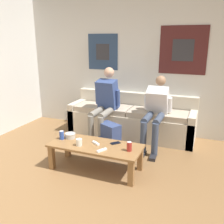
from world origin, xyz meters
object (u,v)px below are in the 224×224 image
Objects in this scene: pillar_candle at (79,142)px; couch at (131,120)px; coffee_table at (96,149)px; person_seated_teen at (156,109)px; cell_phone at (115,143)px; drink_can_red at (129,146)px; game_controller_near_left at (102,150)px; drink_can_blue at (62,135)px; ceramic_bowl at (70,135)px; backpack at (109,137)px; person_seated_adult at (105,102)px; game_controller_near_right at (96,143)px.

couch is at bearing 80.70° from pillar_candle.
person_seated_teen reaches higher than coffee_table.
cell_phone is (-0.34, -0.94, -0.27)m from person_seated_teen.
drink_can_red is 0.87× the size of game_controller_near_left.
drink_can_blue is at bearing 167.75° from game_controller_near_left.
pillar_candle is (0.25, -0.19, 0.01)m from ceramic_bowl.
couch reaches higher than backpack.
game_controller_near_left is at bearing -21.01° from ceramic_bowl.
person_seated_adult is 10.21× the size of drink_can_blue.
game_controller_near_right is at bearing -154.69° from cell_phone.
ceramic_bowl is at bearing 169.70° from coffee_table.
drink_can_blue is at bearing 179.11° from drink_can_red.
game_controller_near_right is at bearing 133.72° from game_controller_near_left.
drink_can_red reaches higher than backpack.
person_seated_adult reaches higher than game_controller_near_right.
game_controller_near_right is (0.18, 0.13, -0.04)m from pillar_candle.
game_controller_near_right is (-0.49, 0.04, -0.05)m from drink_can_red.
drink_can_blue is (-0.59, -1.41, 0.14)m from couch.
pillar_candle is (-0.12, -0.76, 0.20)m from backpack.
drink_can_red is at bearing -4.77° from game_controller_near_right.
drink_can_blue is (-1.11, -1.08, -0.21)m from person_seated_teen.
person_seated_teen reaches higher than drink_can_blue.
cell_phone is (0.68, 0.06, -0.04)m from ceramic_bowl.
person_seated_adult is at bearing 106.65° from game_controller_near_right.
game_controller_near_left is (0.69, -0.15, -0.05)m from drink_can_blue.
person_seated_adult is 11.83× the size of pillar_candle.
couch reaches higher than game_controller_near_right.
drink_can_blue is 1.00× the size of drink_can_red.
game_controller_near_right is (-0.01, 0.02, 0.07)m from coffee_table.
couch is 1.43m from ceramic_bowl.
cell_phone is (-0.25, 0.16, -0.06)m from drink_can_red.
game_controller_near_right is at bearing 175.23° from drink_can_red.
pillar_candle is (-0.19, -0.11, 0.11)m from coffee_table.
couch is 5.19× the size of backpack.
pillar_candle is at bearing -172.36° from drink_can_red.
person_seated_teen reaches higher than game_controller_near_right.
drink_can_red reaches higher than coffee_table.
backpack is at bearing 57.53° from ceramic_bowl.
coffee_table is at bearing -83.75° from backpack.
person_seated_adult reaches higher than couch.
coffee_table is 1.00× the size of person_seated_adult.
drink_can_blue is (-0.09, -0.08, 0.02)m from ceramic_bowl.
person_seated_adult is 1.11m from cell_phone.
backpack is at bearing -99.77° from couch.
couch is at bearing 87.64° from coffee_table.
drink_can_blue is at bearing -177.24° from game_controller_near_right.
drink_can_red is at bearing 22.57° from game_controller_near_left.
pillar_candle is (-0.25, -1.52, 0.12)m from couch.
pillar_candle reaches higher than ceramic_bowl.
person_seated_teen is 1.56m from drink_can_blue.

